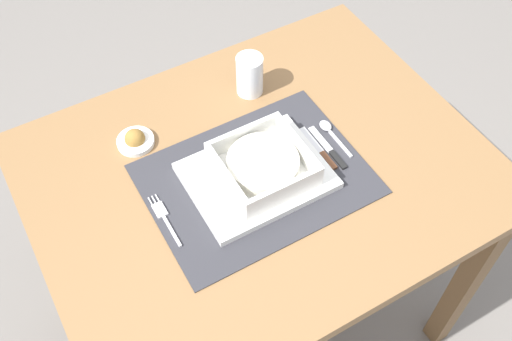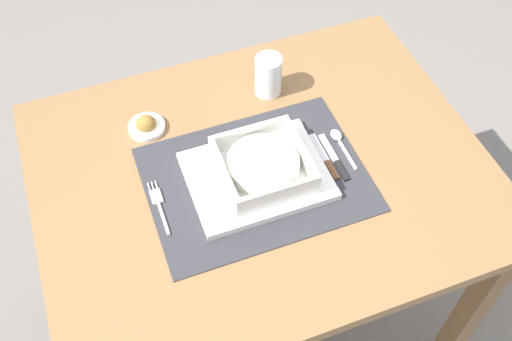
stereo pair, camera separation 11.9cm
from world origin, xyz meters
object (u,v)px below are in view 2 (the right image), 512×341
Objects in this scene: spoon at (338,139)px; butter_knife at (335,160)px; fork at (158,203)px; bread_knife at (326,159)px; condiment_saucer at (146,126)px; drinking_glass at (268,77)px; porridge_bowl at (263,167)px; dining_table at (262,198)px.

spoon is 0.86× the size of butter_knife.
butter_knife is at bearing -6.81° from fork.
fork is 1.03× the size of bread_knife.
spoon is at bearing 37.90° from bread_knife.
condiment_saucer reaches higher than bread_knife.
bread_knife is 1.33× the size of drinking_glass.
butter_knife is (0.16, -0.01, -0.04)m from porridge_bowl.
drinking_glass is (-0.04, 0.24, 0.04)m from bread_knife.
porridge_bowl is 0.16m from butter_knife.
dining_table is 0.15m from porridge_bowl.
spoon is 0.22m from drinking_glass.
dining_table is at bearing 166.33° from butter_knife.
porridge_bowl is at bearing 175.30° from butter_knife.
butter_knife is 1.02× the size of bread_knife.
dining_table is at bearing -114.21° from drinking_glass.
spoon is 0.06m from bread_knife.
drinking_glass reaches higher than fork.
dining_table is at bearing -0.55° from fork.
drinking_glass is at bearing 65.79° from dining_table.
fork is 1.01× the size of butter_knife.
porridge_bowl is 1.77× the size of drinking_glass.
spoon is at bearing 0.16° from fork.
drinking_glass reaches higher than spoon.
condiment_saucer is at bearing 145.00° from bread_knife.
fork is 0.41m from spoon.
condiment_saucer is (-0.38, 0.18, 0.00)m from spoon.
fork is at bearing 176.66° from porridge_bowl.
dining_table is 0.25m from fork.
bread_knife is 0.40m from condiment_saucer.
fork is 1.17× the size of spoon.
spoon reaches higher than fork.
drinking_glass is at bearing 97.76° from bread_knife.
bread_knife is at bearing -0.72° from porridge_bowl.
butter_knife is at bearing -3.55° from porridge_bowl.
porridge_bowl reaches higher than spoon.
spoon is at bearing -25.35° from condiment_saucer.
porridge_bowl reaches higher than condiment_saucer.
spoon is 0.88× the size of bread_knife.
condiment_saucer is at bearing 152.90° from spoon.
porridge_bowl is 0.26m from drinking_glass.
fork is 0.21m from condiment_saucer.
drinking_glass is 1.22× the size of condiment_saucer.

